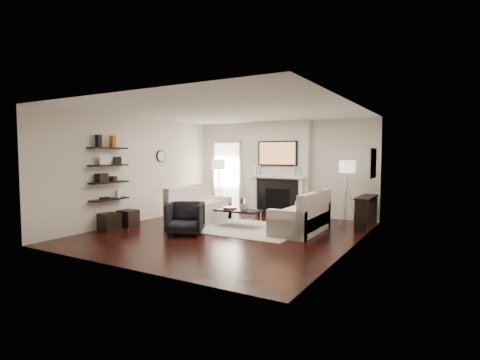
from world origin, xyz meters
The scene contains 71 objects.
room_envelope centered at (0.00, 0.00, 1.35)m, with size 6.00×6.00×6.00m.
chimney_breast centered at (0.00, 2.88, 1.35)m, with size 1.80×0.25×2.70m, color silver.
fireplace_surround centered at (0.00, 2.74, 0.52)m, with size 1.30×0.02×1.04m, color black.
firebox centered at (0.00, 2.73, 0.45)m, with size 0.75×0.02×0.65m, color black.
mantel_pilaster_l centered at (-0.72, 2.71, 0.55)m, with size 0.12×0.08×1.10m, color white.
mantel_pilaster_r centered at (0.72, 2.71, 0.55)m, with size 0.12×0.08×1.10m, color white.
mantel_shelf centered at (0.00, 2.69, 1.12)m, with size 1.70×0.18×0.07m, color white.
tv_body centered at (0.00, 2.71, 1.78)m, with size 1.20×0.06×0.70m, color black.
tv_screen centered at (0.00, 2.68, 1.78)m, with size 1.10×0.01×0.62m, color #BF723F.
candlestick_l_tall centered at (-0.55, 2.70, 1.30)m, with size 0.04×0.04×0.30m, color silver.
candlestick_l_short centered at (-0.68, 2.70, 1.27)m, with size 0.04×0.04×0.24m, color silver.
candlestick_r_tall centered at (0.55, 2.70, 1.30)m, with size 0.04×0.04×0.30m, color silver.
candlestick_r_short centered at (0.68, 2.70, 1.27)m, with size 0.04×0.04×0.24m, color silver.
hallway_panel centered at (-1.85, 2.98, 1.05)m, with size 0.90×0.02×2.10m, color white.
door_trim_l centered at (-2.33, 2.96, 1.05)m, with size 0.06×0.06×2.16m, color white.
door_trim_r centered at (-1.37, 2.96, 1.05)m, with size 0.06×0.06×2.16m, color white.
door_trim_top centered at (-1.85, 2.96, 2.13)m, with size 1.02×0.06×0.06m, color white.
rug centered at (0.16, 0.63, 0.01)m, with size 2.60×2.00×0.01m, color beige.
loveseat_left_base centered at (-1.27, 0.72, 0.21)m, with size 0.85×1.80×0.42m, color beige.
loveseat_left_back centered at (-1.61, 0.72, 0.53)m, with size 0.18×1.80×0.80m, color beige.
loveseat_left_arm_n centered at (-1.27, -0.09, 0.30)m, with size 0.85×0.18×0.60m, color beige.
loveseat_left_arm_s centered at (-1.27, 1.53, 0.30)m, with size 0.85×0.18×0.60m, color beige.
loveseat_left_cushion centered at (-1.22, 0.72, 0.47)m, with size 0.63×1.44×0.10m, color beige.
pillow_left_orange centered at (-1.61, 1.02, 0.73)m, with size 0.10×0.42×0.42m, color #B45216.
pillow_left_charcoal centered at (-1.61, 0.42, 0.72)m, with size 0.10×0.40×0.40m, color black.
loveseat_right_base centered at (1.40, 0.91, 0.21)m, with size 0.85×1.80×0.42m, color beige.
loveseat_right_back centered at (1.74, 0.91, 0.53)m, with size 0.18×1.80×0.80m, color beige.
loveseat_right_arm_n centered at (1.40, 0.10, 0.30)m, with size 0.85×0.18×0.60m, color beige.
loveseat_right_arm_s centered at (1.40, 1.72, 0.30)m, with size 0.85×0.18×0.60m, color beige.
loveseat_right_cushion centered at (1.35, 0.91, 0.47)m, with size 0.63×1.44×0.10m, color beige.
pillow_right_orange centered at (1.74, 1.21, 0.73)m, with size 0.10×0.42×0.42m, color #B45216.
pillow_right_charcoal centered at (1.74, 0.61, 0.72)m, with size 0.10×0.40×0.40m, color black.
coffee_table centered at (-0.12, 0.72, 0.40)m, with size 1.10×0.55×0.04m, color black.
coffee_leg_nw centered at (-0.62, 0.50, 0.19)m, with size 0.02×0.02×0.38m, color silver.
coffee_leg_ne centered at (0.38, 0.50, 0.19)m, with size 0.02×0.02×0.38m, color silver.
coffee_leg_sw centered at (-0.62, 0.94, 0.19)m, with size 0.02×0.02×0.38m, color silver.
coffee_leg_se centered at (0.38, 0.94, 0.19)m, with size 0.02×0.02×0.38m, color silver.
hurricane_glass centered at (0.03, 0.72, 0.56)m, with size 0.17×0.17×0.30m, color white.
hurricane_candle centered at (0.03, 0.72, 0.50)m, with size 0.10×0.10×0.15m, color white.
copper_bowl centered at (-0.37, 0.72, 0.45)m, with size 0.32×0.32×0.05m, color #9E341A.
armchair centered at (-0.70, -0.59, 0.39)m, with size 0.75×0.71×0.78m, color black.
lamp_left_post centered at (-1.85, 2.48, 0.60)m, with size 0.02×0.02×1.20m, color silver.
lamp_left_shade centered at (-1.85, 2.48, 1.45)m, with size 0.40×0.40×0.30m, color white.
lamp_left_leg_a centered at (-1.74, 2.48, 0.60)m, with size 0.02×0.02×1.25m, color silver.
lamp_left_leg_b centered at (-1.91, 2.58, 0.60)m, with size 0.02×0.02×1.25m, color silver.
lamp_left_leg_c centered at (-1.91, 2.39, 0.60)m, with size 0.02×0.02×1.25m, color silver.
lamp_right_post centered at (2.05, 2.41, 0.60)m, with size 0.02×0.02×1.20m, color silver.
lamp_right_shade centered at (2.05, 2.41, 1.45)m, with size 0.40×0.40×0.30m, color white.
lamp_right_leg_a centered at (2.16, 2.41, 0.60)m, with size 0.02×0.02×1.25m, color silver.
lamp_right_leg_b centered at (2.00, 2.51, 0.60)m, with size 0.02×0.02×1.25m, color silver.
lamp_right_leg_c centered at (1.99, 2.32, 0.60)m, with size 0.02×0.02×1.25m, color silver.
console_top centered at (2.57, 2.21, 0.73)m, with size 0.35×1.20×0.04m, color black.
console_leg_n centered at (2.57, 1.66, 0.35)m, with size 0.30×0.04×0.71m, color black.
console_leg_s centered at (2.57, 2.76, 0.35)m, with size 0.30×0.04×0.71m, color black.
wall_art centered at (2.73, 2.05, 1.55)m, with size 0.03×0.70×0.70m, color tan.
shelf_bottom centered at (-2.62, -1.00, 0.70)m, with size 0.25×1.00×0.04m, color black.
shelf_lower centered at (-2.62, -1.00, 1.10)m, with size 0.25×1.00×0.04m, color black.
shelf_upper centered at (-2.62, -1.00, 1.50)m, with size 0.25×1.00×0.04m, color black.
shelf_top centered at (-2.62, -1.00, 1.90)m, with size 0.25×1.00×0.04m, color black.
decor_magfile_a centered at (-2.62, -1.27, 2.06)m, with size 0.12×0.10×0.28m, color black.
decor_magfile_b centered at (-2.62, -0.87, 2.06)m, with size 0.12×0.10×0.28m, color #B45216.
decor_frame_a centered at (-2.62, -1.11, 1.63)m, with size 0.04×0.30×0.22m, color white.
decor_frame_b centered at (-2.62, -0.74, 1.61)m, with size 0.04×0.22×0.18m, color black.
decor_wine_rack centered at (-2.62, -1.21, 1.22)m, with size 0.18×0.25×0.20m, color black.
decor_box_small centered at (-2.62, -0.88, 1.18)m, with size 0.15×0.12×0.12m, color black.
decor_books centered at (-2.62, -1.14, 0.74)m, with size 0.14×0.20×0.05m, color black.
decor_box_tall centered at (-2.62, -0.75, 0.81)m, with size 0.10×0.10×0.18m, color white.
clock_rim centered at (-2.73, 0.90, 1.70)m, with size 0.34×0.34×0.04m, color black.
clock_face centered at (-2.71, 0.90, 1.70)m, with size 0.29×0.29×0.01m, color white.
ottoman_near centered at (-2.47, -0.58, 0.20)m, with size 0.40×0.40×0.40m, color black.
ottoman_far centered at (-2.47, -1.15, 0.20)m, with size 0.40×0.40×0.40m, color black.
Camera 1 is at (4.42, -7.01, 1.77)m, focal length 28.00 mm.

